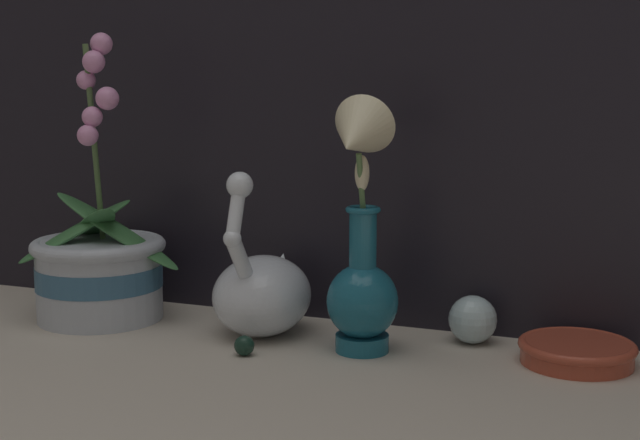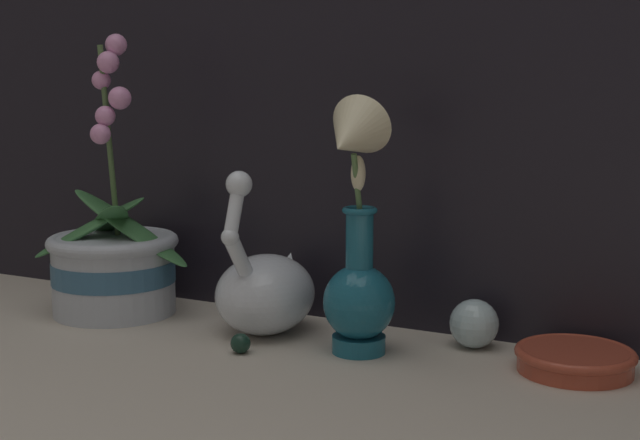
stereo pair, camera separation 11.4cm
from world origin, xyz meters
name	(u,v)px [view 2 (the right image)]	position (x,y,z in m)	size (l,w,h in m)	color
ground_plane	(267,363)	(0.00, 0.00, 0.00)	(2.80, 2.80, 0.00)	#BCB2A3
orchid_potted_plant	(113,262)	(-0.32, 0.10, 0.08)	(0.24, 0.21, 0.40)	#B2BCCC
swan_figurine	(266,289)	(-0.07, 0.12, 0.06)	(0.13, 0.20, 0.23)	silver
blue_vase	(356,250)	(0.08, 0.08, 0.13)	(0.09, 0.12, 0.32)	#195B75
glass_sphere	(474,324)	(0.20, 0.18, 0.03)	(0.06, 0.06, 0.06)	silver
amber_dish	(575,358)	(0.34, 0.14, 0.02)	(0.14, 0.14, 0.03)	#A8422D
glass_bauble	(240,343)	(-0.05, 0.02, 0.01)	(0.03, 0.03, 0.03)	#142D23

